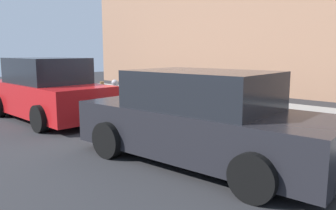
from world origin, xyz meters
name	(u,v)px	position (x,y,z in m)	size (l,w,h in m)	color
ground_plane	(149,123)	(0.00, 0.00, 0.00)	(40.00, 40.00, 0.00)	#28282B
sidewalk_curb	(207,109)	(0.00, -2.50, 0.07)	(18.00, 5.00, 0.14)	gray
suitcase_silver_0	(276,120)	(-3.15, -0.69, 0.44)	(0.44, 0.24, 0.66)	#9EA0A8
suitcase_teal_1	(256,115)	(-2.64, -0.76, 0.47)	(0.48, 0.21, 0.91)	#0F606B
suitcase_maroon_2	(238,113)	(-2.17, -0.80, 0.45)	(0.38, 0.23, 0.68)	maroon
suitcase_olive_3	(222,109)	(-1.75, -0.75, 0.50)	(0.37, 0.26, 0.96)	#59601E
suitcase_black_4	(206,111)	(-1.30, -0.71, 0.40)	(0.45, 0.25, 0.57)	black
suitcase_red_5	(193,108)	(-0.83, -0.77, 0.40)	(0.40, 0.19, 0.81)	red
suitcase_navy_6	(180,106)	(-0.36, -0.80, 0.41)	(0.46, 0.22, 0.73)	navy
suitcase_silver_7	(166,100)	(0.16, -0.78, 0.53)	(0.49, 0.22, 1.09)	#9EA0A8
suitcase_teal_8	(154,98)	(0.68, -0.82, 0.51)	(0.45, 0.24, 0.98)	#0F606B
suitcase_maroon_9	(140,99)	(1.18, -0.73, 0.45)	(0.45, 0.21, 0.68)	maroon
suitcase_olive_10	(129,98)	(1.68, -0.72, 0.45)	(0.47, 0.27, 0.67)	#59601E
fire_hydrant	(115,92)	(2.42, -0.76, 0.57)	(0.39, 0.21, 0.82)	#99999E
bollard_post	(102,93)	(2.90, -0.61, 0.51)	(0.13, 0.13, 0.74)	brown
parked_car_charcoal_0	(202,120)	(-2.88, 1.51, 0.72)	(4.53, 2.14, 1.54)	black
parked_car_red_1	(48,91)	(2.44, 1.51, 0.78)	(4.30, 2.00, 1.68)	#AD1619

